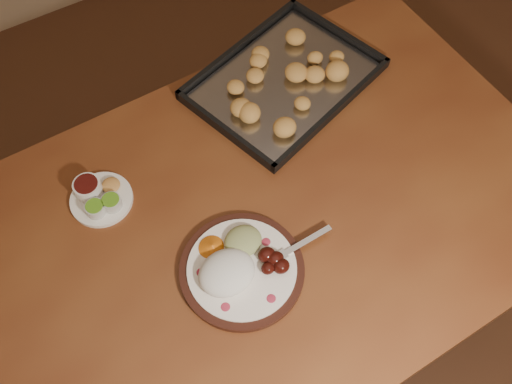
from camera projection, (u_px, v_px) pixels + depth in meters
ground at (327, 364)px, 1.85m from camera, size 4.00×4.00×0.00m
dining_table at (246, 243)px, 1.35m from camera, size 1.51×0.92×0.75m
dinner_plate at (238, 267)px, 1.20m from camera, size 0.35×0.27×0.06m
condiment_saucer at (99, 197)px, 1.28m from camera, size 0.14×0.14×0.05m
baking_tray at (284, 79)px, 1.46m from camera, size 0.53×0.45×0.05m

